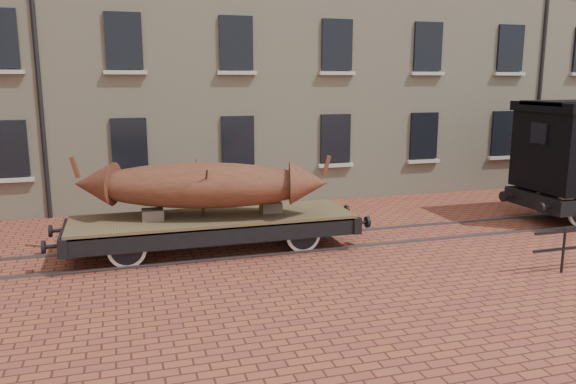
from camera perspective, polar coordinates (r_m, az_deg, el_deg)
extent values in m
plane|color=brown|center=(15.44, 8.00, -4.65)|extent=(90.00, 90.00, 0.00)
cube|color=beige|center=(25.39, 5.07, 17.55)|extent=(40.00, 10.00, 14.00)
cube|color=black|center=(18.81, -26.53, 3.97)|extent=(1.10, 0.12, 1.70)
cube|color=#B3AFA2|center=(18.88, -26.31, 1.09)|extent=(1.30, 0.18, 0.12)
cube|color=black|center=(18.54, -15.80, 4.64)|extent=(1.10, 0.12, 1.70)
cube|color=#B3AFA2|center=(18.60, -15.64, 1.71)|extent=(1.30, 0.18, 0.12)
cube|color=black|center=(18.92, -5.12, 5.14)|extent=(1.10, 0.12, 1.70)
cube|color=#B3AFA2|center=(18.98, -5.03, 2.27)|extent=(1.30, 0.18, 0.12)
cube|color=black|center=(19.91, 4.84, 5.45)|extent=(1.10, 0.12, 1.70)
cube|color=#B3AFA2|center=(19.98, 4.86, 2.72)|extent=(1.30, 0.18, 0.12)
cube|color=black|center=(21.44, 13.62, 5.59)|extent=(1.10, 0.12, 1.70)
cube|color=#B3AFA2|center=(21.50, 13.58, 3.06)|extent=(1.30, 0.18, 0.12)
cube|color=black|center=(23.40, 21.09, 5.61)|extent=(1.10, 0.12, 1.70)
cube|color=#B3AFA2|center=(23.45, 21.01, 3.28)|extent=(1.30, 0.18, 0.12)
cube|color=#B3AFA2|center=(25.73, 27.22, 3.43)|extent=(1.30, 0.18, 0.12)
cube|color=#B3AFA2|center=(18.65, -27.18, 10.81)|extent=(1.30, 0.18, 0.12)
cube|color=black|center=(18.47, -16.35, 14.54)|extent=(1.10, 0.12, 1.70)
cube|color=#B3AFA2|center=(18.37, -16.18, 11.60)|extent=(1.30, 0.18, 0.12)
cube|color=black|center=(18.85, -5.29, 14.86)|extent=(1.10, 0.12, 1.70)
cube|color=#B3AFA2|center=(18.75, -5.20, 11.97)|extent=(1.30, 0.18, 0.12)
cube|color=black|center=(19.85, 5.00, 14.68)|extent=(1.10, 0.12, 1.70)
cube|color=#B3AFA2|center=(19.76, 5.02, 11.94)|extent=(1.30, 0.18, 0.12)
cube|color=black|center=(21.38, 14.03, 14.15)|extent=(1.10, 0.12, 1.70)
cube|color=#B3AFA2|center=(21.30, 13.99, 11.61)|extent=(1.30, 0.18, 0.12)
cube|color=black|center=(23.34, 21.65, 13.44)|extent=(1.10, 0.12, 1.70)
cube|color=#B3AFA2|center=(23.26, 21.58, 11.11)|extent=(1.30, 0.18, 0.12)
cylinder|color=black|center=(24.41, 24.85, 16.85)|extent=(0.14, 0.14, 14.00)
cube|color=#59595E|center=(14.81, 9.16, -5.26)|extent=(30.00, 0.08, 0.06)
cube|color=#59595E|center=(16.07, 6.93, -3.88)|extent=(30.00, 0.08, 0.06)
cylinder|color=black|center=(13.90, 26.18, -5.38)|extent=(0.06, 0.06, 1.00)
cube|color=brown|center=(14.04, -7.56, -2.62)|extent=(6.87, 2.02, 0.11)
cube|color=black|center=(13.20, -6.88, -4.48)|extent=(6.87, 0.15, 0.41)
cube|color=black|center=(14.99, -8.12, -2.61)|extent=(6.87, 0.15, 0.41)
cube|color=black|center=(13.99, -21.60, -4.30)|extent=(0.20, 2.11, 0.41)
cylinder|color=black|center=(13.36, -22.93, -5.12)|extent=(0.32, 0.09, 0.09)
cylinder|color=black|center=(13.38, -23.59, -5.15)|extent=(0.07, 0.29, 0.29)
cylinder|color=black|center=(14.68, -22.38, -3.65)|extent=(0.32, 0.09, 0.09)
cylinder|color=black|center=(14.70, -22.99, -3.68)|extent=(0.07, 0.29, 0.29)
cube|color=black|center=(15.00, 5.54, -2.53)|extent=(0.20, 2.11, 0.41)
cylinder|color=black|center=(14.48, 7.50, -3.08)|extent=(0.32, 0.09, 0.09)
cylinder|color=black|center=(14.55, 8.07, -3.03)|extent=(0.07, 0.29, 0.29)
cylinder|color=black|center=(15.71, 5.46, -1.90)|extent=(0.32, 0.09, 0.09)
cylinder|color=black|center=(15.77, 5.98, -1.86)|extent=(0.07, 0.29, 0.29)
cylinder|color=black|center=(13.98, -16.10, -4.81)|extent=(0.09, 1.74, 0.09)
cylinder|color=silver|center=(13.29, -16.05, -5.65)|extent=(0.88, 0.06, 0.88)
cylinder|color=black|center=(13.29, -16.05, -5.65)|extent=(0.72, 0.09, 0.72)
cube|color=black|center=(13.12, -16.09, -4.86)|extent=(0.82, 0.07, 0.09)
cylinder|color=silver|center=(14.68, -16.14, -4.05)|extent=(0.88, 0.06, 0.88)
cylinder|color=black|center=(14.68, -16.14, -4.05)|extent=(0.72, 0.09, 0.72)
cube|color=black|center=(14.73, -16.19, -3.12)|extent=(0.82, 0.07, 0.09)
cylinder|color=black|center=(14.61, 0.68, -3.67)|extent=(0.09, 1.74, 0.09)
cylinder|color=silver|center=(13.95, 1.57, -4.40)|extent=(0.88, 0.06, 0.88)
cylinder|color=black|center=(13.95, 1.57, -4.40)|extent=(0.72, 0.09, 0.72)
cube|color=black|center=(13.79, 1.71, -3.64)|extent=(0.82, 0.07, 0.09)
cylinder|color=silver|center=(15.27, -0.13, -3.01)|extent=(0.88, 0.06, 0.88)
cylinder|color=black|center=(15.27, -0.13, -3.01)|extent=(0.72, 0.09, 0.72)
cube|color=black|center=(15.32, -0.25, -2.11)|extent=(0.82, 0.07, 0.09)
cube|color=black|center=(14.13, -7.52, -4.02)|extent=(3.66, 0.05, 0.05)
cube|color=#7B6655|center=(13.85, -13.58, -2.25)|extent=(0.50, 0.46, 0.26)
cube|color=#7B6655|center=(14.29, -1.77, -1.52)|extent=(0.50, 0.46, 0.26)
ellipsoid|color=brown|center=(13.82, -8.72, 0.69)|extent=(5.75, 3.07, 1.10)
cone|color=brown|center=(14.37, -19.10, 0.79)|extent=(1.19, 1.25, 1.04)
cube|color=brown|center=(14.44, -20.82, 2.36)|extent=(0.24, 0.17, 0.53)
cone|color=brown|center=(13.74, 2.13, 0.95)|extent=(1.19, 1.25, 1.04)
cube|color=brown|center=(13.71, 3.92, 2.63)|extent=(0.24, 0.17, 0.53)
cylinder|color=#473425|center=(13.41, -8.43, -0.20)|extent=(0.05, 0.94, 1.33)
cylinder|color=#473425|center=(14.28, -8.96, 0.49)|extent=(0.05, 0.94, 1.33)
cube|color=black|center=(18.15, 23.69, -0.82)|extent=(0.22, 2.41, 0.45)
cylinder|color=black|center=(17.27, 24.25, -1.45)|extent=(0.08, 0.32, 0.32)
cylinder|color=black|center=(18.48, 21.03, -0.42)|extent=(0.08, 0.32, 0.32)
cylinder|color=black|center=(18.92, 26.19, -1.26)|extent=(0.10, 1.91, 0.10)
cylinder|color=silver|center=(19.44, 24.76, -0.82)|extent=(0.96, 0.07, 0.96)
cylinder|color=black|center=(19.44, 24.76, -0.82)|extent=(0.79, 0.10, 0.79)
cube|color=black|center=(17.86, 24.15, 5.48)|extent=(0.08, 0.60, 0.60)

